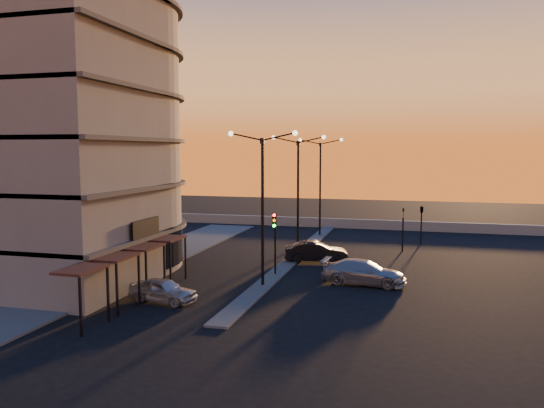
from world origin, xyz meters
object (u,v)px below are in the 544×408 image
at_px(streetlamp_mid, 298,185).
at_px(car_sedan, 316,252).
at_px(traffic_light_main, 275,233).
at_px(car_wagon, 364,272).
at_px(car_hatchback, 163,290).

height_order(streetlamp_mid, car_sedan, streetlamp_mid).
xyz_separation_m(streetlamp_mid, traffic_light_main, (0.00, -7.13, -2.70)).
distance_m(streetlamp_mid, car_wagon, 10.89).
bearing_deg(car_sedan, traffic_light_main, 148.07).
height_order(streetlamp_mid, car_hatchback, streetlamp_mid).
relative_size(streetlamp_mid, car_wagon, 1.82).
relative_size(car_hatchback, car_sedan, 0.83).
bearing_deg(car_wagon, traffic_light_main, 89.08).
bearing_deg(car_wagon, car_sedan, 40.58).
distance_m(car_hatchback, car_sedan, 14.04).
bearing_deg(car_wagon, car_hatchback, 128.73).
xyz_separation_m(car_sedan, car_wagon, (4.07, -5.71, -0.01)).
height_order(traffic_light_main, car_hatchback, traffic_light_main).
bearing_deg(car_hatchback, traffic_light_main, -21.27).
relative_size(traffic_light_main, car_sedan, 0.91).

